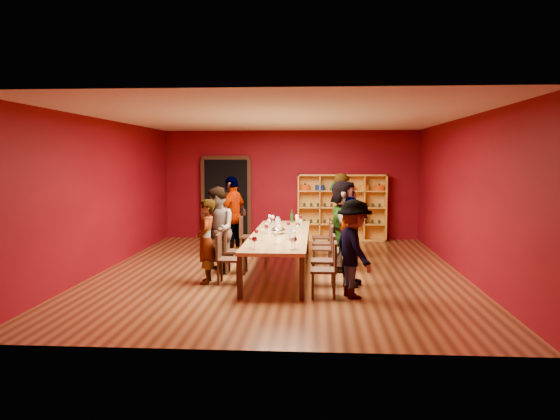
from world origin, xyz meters
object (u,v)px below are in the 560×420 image
Objects in this scene: person_left_1 at (206,241)px; chair_person_right_4 at (325,235)px; person_left_2 at (217,230)px; person_right_2 at (343,226)px; chair_person_right_0 at (328,266)px; chair_person_left_1 at (225,256)px; tasting_table at (280,236)px; shelving_unit at (342,204)px; person_right_3 at (344,225)px; person_right_0 at (354,249)px; person_right_4 at (343,215)px; wine_bottle at (292,217)px; person_left_4 at (233,216)px; chair_person_left_4 at (246,234)px; chair_person_right_2 at (326,246)px; spittoon_bowl at (278,230)px; person_right_1 at (350,241)px; chair_person_right_3 at (326,240)px; chair_person_right_1 at (328,257)px; chair_person_left_2 at (232,248)px.

chair_person_right_4 is at bearing 135.88° from person_left_1.
person_right_2 is (2.46, 0.42, 0.06)m from person_left_2.
chair_person_left_1 is at bearing 155.28° from chair_person_right_0.
person_left_1 is at bearing -138.32° from tasting_table.
tasting_table is 2.99× the size of person_left_1.
tasting_table is 1.88× the size of shelving_unit.
person_right_3 is 1.87× the size of chair_person_right_4.
chair_person_right_4 is (-0.40, 3.72, -0.29)m from person_right_0.
person_right_4 is at bearing 52.45° from chair_person_left_1.
wine_bottle reaches higher than chair_person_left_1.
chair_person_right_4 is 3.01× the size of wine_bottle.
person_right_0 is 2.83m from person_right_3.
person_right_2 is (-0.07, 2.13, 0.11)m from person_right_0.
person_left_4 is 2.52m from person_right_4.
chair_person_left_4 is at bearing -170.30° from wine_bottle.
spittoon_bowl reaches higher than chair_person_right_2.
tasting_table is 4.55m from shelving_unit.
chair_person_right_3 is at bearing 30.39° from person_right_1.
shelving_unit is (1.40, 4.32, 0.28)m from tasting_table.
chair_person_right_1 is (0.00, 0.81, 0.00)m from chair_person_right_0.
chair_person_right_3 is (0.00, 2.01, 0.00)m from chair_person_right_1.
chair_person_right_1 is (2.12, -2.93, -0.42)m from person_left_4.
chair_person_right_2 is (2.12, -1.62, -0.42)m from person_left_4.
tasting_table is 2.50× the size of person_right_2.
spittoon_bowl is (-1.43, -4.34, -0.17)m from shelving_unit.
person_left_2 is 2.60m from wine_bottle.
person_right_3 reaches higher than chair_person_left_1.
wine_bottle is at bearing 125.96° from person_left_2.
person_right_4 is at bearing 105.91° from person_left_2.
person_right_2 is 0.71m from person_right_3.
spittoon_bowl is at bearing -152.21° from tasting_table.
shelving_unit is at bearing 127.52° from person_left_2.
person_right_2 reaches higher than spittoon_bowl.
person_left_1 is 0.80× the size of person_right_4.
chair_person_right_0 is at bearing -166.56° from person_right_3.
chair_person_right_2 is at bearing 11.07° from tasting_table.
spittoon_bowl is at bearing 54.31° from person_left_4.
person_left_4 reaches higher than spittoon_bowl.
person_right_0 is 1.77× the size of chair_person_right_4.
chair_person_right_0 is at bearing -90.00° from chair_person_right_1.
person_right_3 is (0.06, 0.70, -0.07)m from person_right_2.
chair_person_right_2 is 1.70m from person_right_4.
tasting_table is 1.58m from person_right_3.
chair_person_right_1 is at bearing -95.10° from shelving_unit.
person_left_4 is 2.70m from chair_person_right_2.
person_right_0 is at bearing 64.60° from person_left_1.
chair_person_left_2 is at bearing -115.31° from wine_bottle.
wine_bottle is (0.14, 1.98, 0.16)m from tasting_table.
chair_person_left_1 is at bearing -3.52° from person_left_2.
person_left_1 is 2.95m from chair_person_right_3.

